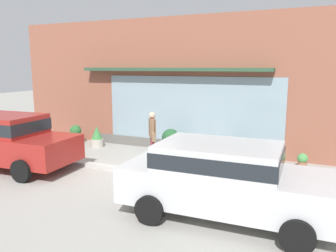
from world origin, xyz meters
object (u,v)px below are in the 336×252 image
Objects in this scene: potted_plant_trailing_edge at (303,160)px; potted_plant_window_right at (97,137)px; fire_hydrant at (168,154)px; pedestrian_with_handbag at (152,132)px; potted_plant_doorstep at (240,150)px; parked_car_silver at (225,176)px; potted_plant_window_center at (171,140)px; parked_car_red at (6,138)px; potted_plant_by_entrance at (76,133)px.

potted_plant_window_right is at bearing -177.65° from potted_plant_trailing_edge.
fire_hydrant is at bearing -20.08° from potted_plant_window_right.
pedestrian_with_handbag is 4.92m from potted_plant_trailing_edge.
fire_hydrant is 2.58m from potted_plant_doorstep.
potted_plant_window_center is at bearing 124.72° from parked_car_silver.
potted_plant_window_center is 1.27× the size of potted_plant_doorstep.
potted_plant_trailing_edge is (1.37, 4.49, -0.65)m from parked_car_silver.
potted_plant_doorstep is at bearing 41.06° from fire_hydrant.
potted_plant_window_right is 3.14m from potted_plant_window_center.
parked_car_silver reaches higher than fire_hydrant.
fire_hydrant is 3.90m from potted_plant_window_right.
parked_car_red is at bearing -155.15° from fire_hydrant.
pedestrian_with_handbag reaches higher than potted_plant_by_entrance.
pedestrian_with_handbag is 1.76× the size of potted_plant_window_center.
potted_plant_window_right is (-3.66, 1.34, -0.02)m from fire_hydrant.
pedestrian_with_handbag reaches higher than potted_plant_trailing_edge.
potted_plant_window_right is (0.92, 3.46, -0.55)m from parked_car_red.
potted_plant_trailing_edge is (8.53, 3.77, -0.70)m from parked_car_red.
parked_car_red is (-3.79, -2.64, -0.02)m from pedestrian_with_handbag.
parked_car_red is 6.05× the size of potted_plant_doorstep.
fire_hydrant is 1.84× the size of potted_plant_trailing_edge.
fire_hydrant is at bearing -157.28° from potted_plant_trailing_edge.
pedestrian_with_handbag is 4.62m from parked_car_red.
parked_car_silver is at bearing -33.79° from potted_plant_window_right.
potted_plant_window_center is (-4.47, -0.18, 0.27)m from potted_plant_trailing_edge.
parked_car_silver is 4.83× the size of potted_plant_window_center.
parked_car_silver reaches higher than potted_plant_window_right.
potted_plant_by_entrance is 1.69× the size of potted_plant_trailing_edge.
potted_plant_window_right reaches higher than potted_plant_doorstep.
parked_car_red reaches higher than pedestrian_with_handbag.
parked_car_silver is 4.74m from potted_plant_trailing_edge.
pedestrian_with_handbag is 1.09m from potted_plant_window_center.
potted_plant_window_right is 1.82× the size of potted_plant_trailing_edge.
fire_hydrant reaches higher than potted_plant_window_right.
pedestrian_with_handbag is 3.56× the size of potted_plant_trailing_edge.
potted_plant_window_right is (1.15, -0.13, -0.05)m from potted_plant_by_entrance.
pedestrian_with_handbag is 3.04m from potted_plant_doorstep.
fire_hydrant is at bearing 21.37° from pedestrian_with_handbag.
fire_hydrant is 1.16× the size of potted_plant_doorstep.
potted_plant_doorstep is (6.76, 0.23, -0.08)m from potted_plant_by_entrance.
parked_car_silver is at bearing -54.22° from potted_plant_window_center.
potted_plant_window_center is (4.28, 0.00, 0.06)m from potted_plant_by_entrance.
potted_plant_trailing_edge is at bearing -1.24° from potted_plant_doorstep.
fire_hydrant is at bearing -16.96° from potted_plant_by_entrance.
potted_plant_window_center is (-3.10, 4.30, -0.38)m from parked_car_silver.
potted_plant_window_right is at bearing 159.92° from fire_hydrant.
potted_plant_by_entrance is 1.06× the size of potted_plant_doorstep.
parked_car_silver reaches higher than potted_plant_doorstep.
potted_plant_window_right is at bearing 72.47° from parked_car_red.
fire_hydrant is at bearing -138.94° from potted_plant_doorstep.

